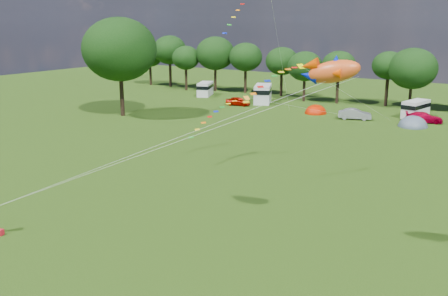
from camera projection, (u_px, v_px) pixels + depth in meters
The scene contains 14 objects.
ground_plane at pixel (152, 239), 30.41m from camera, with size 180.00×180.00×0.00m, color black.
tree_line at pixel (438, 67), 70.40m from camera, with size 102.98×10.98×10.27m.
big_tree at pixel (119, 49), 66.75m from camera, with size 10.00×10.00×13.28m.
car_a at pixel (238, 101), 76.94m from camera, with size 1.54×3.92×1.31m, color #960A00.
car_b at pixel (355, 114), 66.30m from camera, with size 1.50×4.02×1.42m, color gray.
car_c at pixel (424, 117), 64.28m from camera, with size 1.86×4.43×1.33m, color #B80028.
campervan_a at pixel (205, 89), 86.57m from camera, with size 3.73×5.15×2.32m.
campervan_b at pixel (263, 93), 79.34m from camera, with size 4.63×6.27×2.83m.
campervan_c at pixel (416, 108), 67.42m from camera, with size 2.94×5.05×2.32m.
tent_orange at pixel (316, 113), 70.69m from camera, with size 3.09×3.38×2.42m.
tent_greyblue at pixel (413, 126), 62.04m from camera, with size 3.61×3.95×2.69m.
fish_kite at pixel (329, 71), 25.94m from camera, with size 3.38×1.68×1.77m.
streamer_kite_b at pixel (224, 110), 47.13m from camera, with size 4.14×4.65×3.78m.
streamer_kite_c at pixel (279, 77), 39.42m from camera, with size 3.08×4.98×2.80m.
Camera 1 is at (19.12, -20.97, 13.02)m, focal length 40.00 mm.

